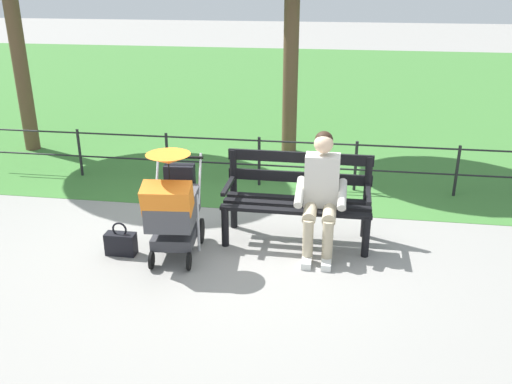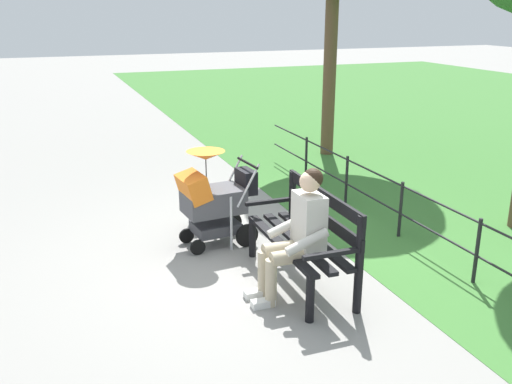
{
  "view_description": "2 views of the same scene",
  "coord_description": "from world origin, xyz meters",
  "px_view_note": "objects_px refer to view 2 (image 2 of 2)",
  "views": [
    {
      "loc": [
        -1.05,
        5.46,
        2.78
      ],
      "look_at": [
        -0.24,
        0.14,
        0.63
      ],
      "focal_mm": 38.53,
      "sensor_mm": 36.0,
      "label": 1
    },
    {
      "loc": [
        -5.42,
        2.25,
        2.68
      ],
      "look_at": [
        0.01,
        0.18,
        0.79
      ],
      "focal_mm": 39.8,
      "sensor_mm": 36.0,
      "label": 2
    }
  ],
  "objects_px": {
    "park_bench": "(307,233)",
    "stroller": "(213,197)",
    "handbag": "(197,219)",
    "person_on_bench": "(298,231)"
  },
  "relations": [
    {
      "from": "park_bench",
      "to": "person_on_bench",
      "type": "xyz_separation_m",
      "value": [
        -0.26,
        0.22,
        0.15
      ]
    },
    {
      "from": "stroller",
      "to": "handbag",
      "type": "bearing_deg",
      "value": 4.69
    },
    {
      "from": "park_bench",
      "to": "person_on_bench",
      "type": "distance_m",
      "value": 0.37
    },
    {
      "from": "stroller",
      "to": "handbag",
      "type": "relative_size",
      "value": 3.11
    },
    {
      "from": "stroller",
      "to": "handbag",
      "type": "distance_m",
      "value": 0.75
    },
    {
      "from": "park_bench",
      "to": "handbag",
      "type": "bearing_deg",
      "value": 20.31
    },
    {
      "from": "park_bench",
      "to": "handbag",
      "type": "relative_size",
      "value": 4.34
    },
    {
      "from": "park_bench",
      "to": "handbag",
      "type": "xyz_separation_m",
      "value": [
        1.8,
        0.67,
        -0.4
      ]
    },
    {
      "from": "handbag",
      "to": "park_bench",
      "type": "bearing_deg",
      "value": -159.69
    },
    {
      "from": "park_bench",
      "to": "stroller",
      "type": "relative_size",
      "value": 1.4
    }
  ]
}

